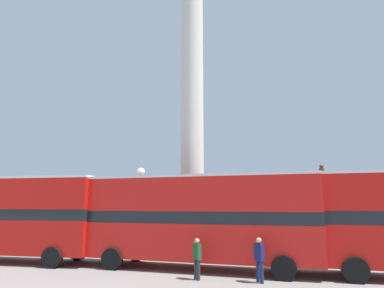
{
  "coord_description": "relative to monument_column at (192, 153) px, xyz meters",
  "views": [
    {
      "loc": [
        6.25,
        -21.88,
        3.03
      ],
      "look_at": [
        0.0,
        0.0,
        7.03
      ],
      "focal_mm": 32.0,
      "sensor_mm": 36.0,
      "label": 1
    }
  ],
  "objects": [
    {
      "name": "pedestrian_by_plinth",
      "position": [
        2.44,
        -7.79,
        -5.5
      ],
      "size": [
        0.42,
        0.42,
        1.63
      ],
      "rotation": [
        0.0,
        0.0,
        5.5
      ],
      "color": "#28282D",
      "rests_on": "ground_plane"
    },
    {
      "name": "monument_column",
      "position": [
        0.0,
        0.0,
        0.0
      ],
      "size": [
        5.62,
        5.62,
        21.39
      ],
      "color": "beige",
      "rests_on": "ground_plane"
    },
    {
      "name": "bus_b",
      "position": [
        -8.61,
        -6.35,
        -3.95
      ],
      "size": [
        10.45,
        3.39,
        4.46
      ],
      "rotation": [
        0.0,
        0.0,
        0.08
      ],
      "color": "#B7140F",
      "rests_on": "ground_plane"
    },
    {
      "name": "bus_a",
      "position": [
        1.99,
        -5.66,
        -3.98
      ],
      "size": [
        11.18,
        3.07,
        4.38
      ],
      "rotation": [
        0.0,
        0.0,
        -0.02
      ],
      "color": "red",
      "rests_on": "ground_plane"
    },
    {
      "name": "ground_plane",
      "position": [
        0.0,
        0.0,
        -6.4
      ],
      "size": [
        200.0,
        200.0,
        0.0
      ],
      "primitive_type": "plane",
      "color": "gray"
    },
    {
      "name": "street_lamp",
      "position": [
        -2.09,
        -3.56,
        -3.27
      ],
      "size": [
        0.47,
        0.47,
        5.12
      ],
      "color": "black",
      "rests_on": "ground_plane"
    },
    {
      "name": "equestrian_statue",
      "position": [
        8.32,
        2.19,
        -4.88
      ],
      "size": [
        4.29,
        4.03,
        5.64
      ],
      "rotation": [
        0.0,
        0.0,
        0.6
      ],
      "color": "beige",
      "rests_on": "ground_plane"
    },
    {
      "name": "pedestrian_near_lamp",
      "position": [
        4.95,
        -7.65,
        -5.44
      ],
      "size": [
        0.44,
        0.45,
        1.71
      ],
      "rotation": [
        0.0,
        0.0,
        2.31
      ],
      "color": "#192347",
      "rests_on": "ground_plane"
    }
  ]
}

